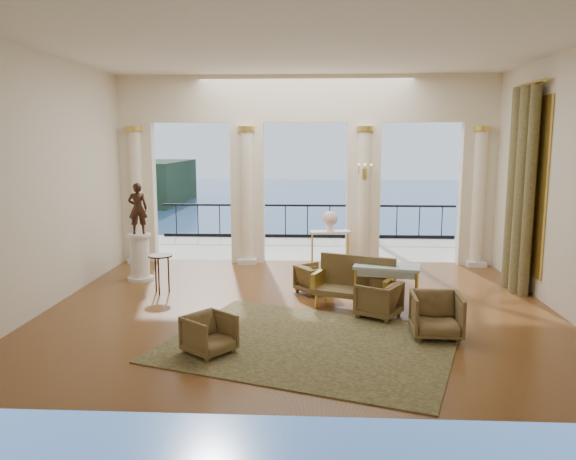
# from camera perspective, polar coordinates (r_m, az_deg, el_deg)

# --- Properties ---
(floor) EXTENTS (9.00, 9.00, 0.00)m
(floor) POSITION_cam_1_polar(r_m,az_deg,el_deg) (10.18, 1.22, -7.93)
(floor) COLOR #471F0E
(floor) RESTS_ON ground
(room_walls) EXTENTS (9.00, 9.00, 9.00)m
(room_walls) POSITION_cam_1_polar(r_m,az_deg,el_deg) (8.62, 1.06, 8.41)
(room_walls) COLOR beige
(room_walls) RESTS_ON ground
(arcade) EXTENTS (9.00, 0.56, 4.50)m
(arcade) POSITION_cam_1_polar(r_m,az_deg,el_deg) (13.56, 1.77, 7.42)
(arcade) COLOR #FBEFCE
(arcade) RESTS_ON ground
(terrace) EXTENTS (10.00, 3.60, 0.10)m
(terrace) POSITION_cam_1_polar(r_m,az_deg,el_deg) (15.83, 1.88, -1.94)
(terrace) COLOR #A69E8D
(terrace) RESTS_ON ground
(balustrade) EXTENTS (9.00, 0.06, 1.03)m
(balustrade) POSITION_cam_1_polar(r_m,az_deg,el_deg) (17.33, 1.99, 0.56)
(balustrade) COLOR black
(balustrade) RESTS_ON terrace
(palm_tree) EXTENTS (2.00, 2.00, 4.50)m
(palm_tree) POSITION_cam_1_polar(r_m,az_deg,el_deg) (16.46, 9.17, 12.86)
(palm_tree) COLOR #4C3823
(palm_tree) RESTS_ON terrace
(headland) EXTENTS (22.00, 18.00, 6.00)m
(headland) POSITION_cam_1_polar(r_m,az_deg,el_deg) (85.50, -17.83, 4.67)
(headland) COLOR black
(headland) RESTS_ON sea
(sea) EXTENTS (160.00, 160.00, 0.00)m
(sea) POSITION_cam_1_polar(r_m,az_deg,el_deg) (70.31, 2.73, 1.77)
(sea) COLOR navy
(sea) RESTS_ON ground
(curtain) EXTENTS (0.33, 1.40, 4.09)m
(curtain) POSITION_cam_1_polar(r_m,az_deg,el_deg) (11.96, 22.53, 3.79)
(curtain) COLOR brown
(curtain) RESTS_ON ground
(window_frame) EXTENTS (0.04, 1.60, 3.40)m
(window_frame) POSITION_cam_1_polar(r_m,az_deg,el_deg) (12.01, 23.39, 4.15)
(window_frame) COLOR gold
(window_frame) RESTS_ON room_walls
(wall_sconce) EXTENTS (0.30, 0.11, 0.33)m
(wall_sconce) POSITION_cam_1_polar(r_m,az_deg,el_deg) (13.31, 7.80, 5.77)
(wall_sconce) COLOR gold
(wall_sconce) RESTS_ON arcade
(rug) EXTENTS (4.86, 4.29, 0.02)m
(rug) POSITION_cam_1_polar(r_m,az_deg,el_deg) (8.47, 2.24, -11.45)
(rug) COLOR #2D3117
(rug) RESTS_ON ground
(armchair_a) EXTENTS (0.82, 0.83, 0.62)m
(armchair_a) POSITION_cam_1_polar(r_m,az_deg,el_deg) (8.09, -8.00, -10.26)
(armchair_a) COLOR #3E3318
(armchair_a) RESTS_ON ground
(armchair_b) EXTENTS (0.76, 0.71, 0.76)m
(armchair_b) POSITION_cam_1_polar(r_m,az_deg,el_deg) (8.93, 14.84, -8.17)
(armchair_b) COLOR #3E3318
(armchair_b) RESTS_ON ground
(armchair_c) EXTENTS (0.86, 0.88, 0.67)m
(armchair_c) POSITION_cam_1_polar(r_m,az_deg,el_deg) (9.72, 9.18, -6.81)
(armchair_c) COLOR #3E3318
(armchair_c) RESTS_ON ground
(armchair_d) EXTENTS (0.81, 0.82, 0.62)m
(armchair_d) POSITION_cam_1_polar(r_m,az_deg,el_deg) (11.09, 2.68, -4.84)
(armchair_d) COLOR #3E3318
(armchair_d) RESTS_ON ground
(settee) EXTENTS (1.52, 1.07, 0.93)m
(settee) POSITION_cam_1_polar(r_m,az_deg,el_deg) (10.14, 6.77, -5.36)
(settee) COLOR #3E3318
(settee) RESTS_ON ground
(game_table) EXTENTS (1.26, 0.86, 0.79)m
(game_table) POSITION_cam_1_polar(r_m,az_deg,el_deg) (10.17, 10.03, -3.96)
(game_table) COLOR #ABC5D8
(game_table) RESTS_ON ground
(pedestal) EXTENTS (0.55, 0.55, 1.01)m
(pedestal) POSITION_cam_1_polar(r_m,az_deg,el_deg) (12.46, -14.82, -2.75)
(pedestal) COLOR silver
(pedestal) RESTS_ON ground
(statue) EXTENTS (0.43, 0.32, 1.09)m
(statue) POSITION_cam_1_polar(r_m,az_deg,el_deg) (12.29, -15.02, 2.13)
(statue) COLOR black
(statue) RESTS_ON pedestal
(console_table) EXTENTS (0.98, 0.53, 0.89)m
(console_table) POSITION_cam_1_polar(r_m,az_deg,el_deg) (13.17, 4.28, -0.75)
(console_table) COLOR silver
(console_table) RESTS_ON ground
(urn) EXTENTS (0.35, 0.35, 0.47)m
(urn) POSITION_cam_1_polar(r_m,az_deg,el_deg) (13.10, 4.31, 1.05)
(urn) COLOR white
(urn) RESTS_ON console_table
(side_table) EXTENTS (0.47, 0.47, 0.76)m
(side_table) POSITION_cam_1_polar(r_m,az_deg,el_deg) (11.28, -12.82, -3.03)
(side_table) COLOR black
(side_table) RESTS_ON ground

